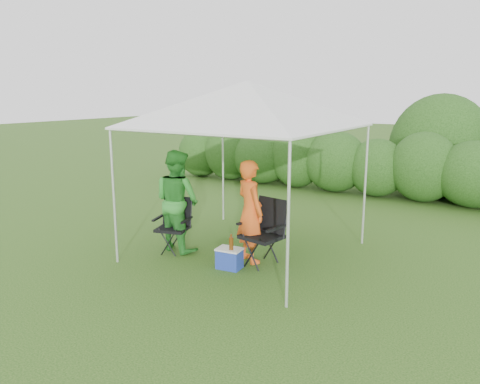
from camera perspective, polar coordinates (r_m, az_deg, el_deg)
The scene contains 9 objects.
ground at distance 7.58m, azimuth -1.16°, elevation -8.39°, with size 70.00×70.00×0.00m, color #395F1E.
hedge at distance 12.64m, azimuth 14.55°, elevation 3.39°, with size 11.80×1.53×1.80m.
canopy at distance 7.53m, azimuth 0.89°, elevation 10.65°, with size 3.10×3.10×2.83m.
chair_right at distance 7.32m, azimuth 3.15°, elevation -4.35°, with size 0.71×0.66×1.03m.
chair_left at distance 8.01m, azimuth -7.97°, elevation -3.51°, with size 0.66×0.63×0.91m.
man at distance 7.35m, azimuth 1.24°, elevation -2.38°, with size 0.59×0.39×1.63m, color #FC5D1C.
woman at distance 7.96m, azimuth -7.67°, elevation -1.03°, with size 0.84×0.65×1.72m, color green.
cooler at distance 7.22m, azimuth -1.30°, elevation -8.07°, with size 0.41×0.32×0.32m.
bottle at distance 7.07m, azimuth -1.08°, elevation -6.10°, with size 0.07×0.07×0.25m, color #592D0C.
Camera 1 is at (3.91, -5.92, 2.65)m, focal length 35.00 mm.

